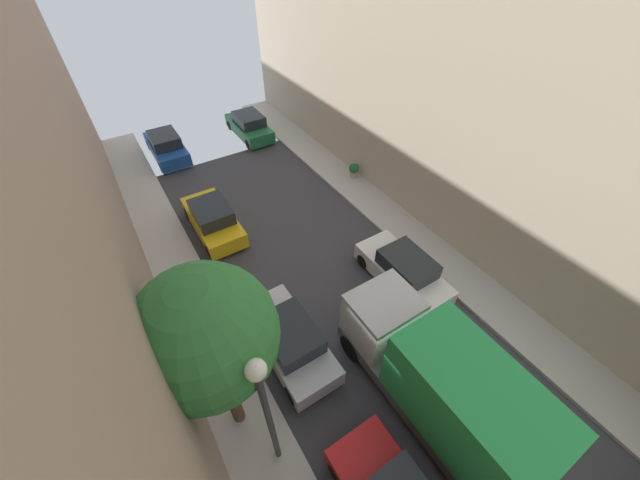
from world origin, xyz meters
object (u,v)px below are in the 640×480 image
Objects in this scene: parked_car_right_1 at (404,271)px; lamp_post at (265,405)px; parked_car_left_5 at (166,146)px; potted_plant_2 at (354,170)px; parked_car_left_3 at (290,340)px; delivery_truck at (442,383)px; parked_car_right_2 at (249,126)px; street_tree_0 at (206,336)px; potted_plant_4 at (193,364)px; parked_car_left_4 at (213,219)px.

lamp_post is at bearing -157.92° from parked_car_right_1.
parked_car_left_5 is 11.56m from potted_plant_2.
parked_car_left_3 is 4.98m from delivery_truck.
parked_car_left_5 is 1.00× the size of parked_car_right_2.
street_tree_0 is 1.17× the size of lamp_post.
parked_car_right_1 reaches higher than potted_plant_4.
potted_plant_4 is (-8.48, -14.38, -0.09)m from parked_car_right_2.
potted_plant_4 reaches higher than potted_plant_2.
lamp_post reaches higher than parked_car_right_2.
lamp_post is at bearing 163.79° from delivery_truck.
street_tree_0 is 1.96m from lamp_post.
street_tree_0 is at bearing -105.69° from parked_car_left_4.
parked_car_right_1 is 8.52m from potted_plant_4.
potted_plant_2 is (5.56, 11.56, -1.18)m from delivery_truck.
potted_plant_2 is at bearing 68.50° from parked_car_right_1.
potted_plant_2 is (10.69, 8.68, -4.19)m from street_tree_0.
parked_car_right_1 is 5.06× the size of potted_plant_2.
parked_car_left_3 is 11.16m from potted_plant_2.
parked_car_right_2 is at bearing 109.99° from potted_plant_2.
delivery_truck is 7.63× the size of potted_plant_4.
parked_car_right_2 is 0.78× the size of lamp_post.
potted_plant_2 is at bearing 39.06° from street_tree_0.
parked_car_left_3 is at bearing -90.00° from parked_car_left_5.
parked_car_right_2 is 4.85× the size of potted_plant_4.
street_tree_0 is (-5.13, 2.88, 3.02)m from delivery_truck.
parked_car_left_3 is 3.24m from potted_plant_4.
parked_car_right_1 is 0.64× the size of delivery_truck.
parked_car_right_2 is at bearing 64.65° from street_tree_0.
street_tree_0 is at bearing 109.11° from lamp_post.
parked_car_left_3 is 1.00× the size of parked_car_left_5.
parked_car_left_5 is at bearing 135.61° from potted_plant_2.
delivery_truck is 6.62m from street_tree_0.
parked_car_right_2 reaches higher than potted_plant_2.
street_tree_0 is at bearing -115.35° from parked_car_right_2.
parked_car_left_3 is at bearing 25.70° from street_tree_0.
street_tree_0 is (-7.83, -16.54, 4.09)m from parked_car_right_2.
parked_car_right_2 reaches higher than potted_plant_4.
parked_car_left_5 is (0.00, 8.09, 0.00)m from parked_car_left_4.
parked_car_left_4 is 5.06× the size of potted_plant_2.
parked_car_left_5 is 0.67× the size of street_tree_0.
parked_car_left_3 is 0.67× the size of street_tree_0.
lamp_post is (-10.16, -10.22, 3.10)m from potted_plant_2.
parked_car_left_5 is 18.65m from lamp_post.
potted_plant_2 is 13.08m from potted_plant_4.
parked_car_left_4 is at bearing -179.93° from potted_plant_2.
street_tree_0 is at bearing -73.25° from potted_plant_4.
lamp_post is at bearing -124.99° from parked_car_left_3.
parked_car_left_5 is 1.00× the size of parked_car_right_1.
lamp_post reaches higher than parked_car_left_5.
delivery_truck is at bearing -115.69° from potted_plant_2.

